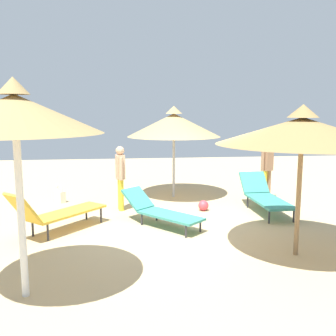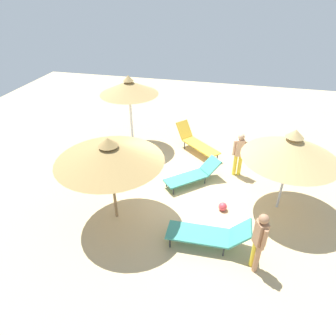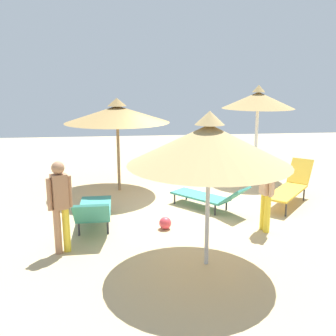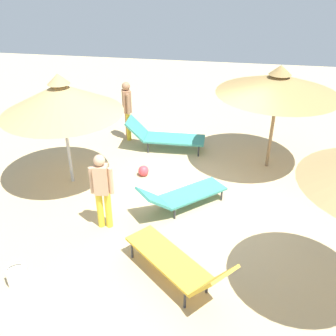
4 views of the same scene
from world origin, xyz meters
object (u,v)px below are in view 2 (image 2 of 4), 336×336
object	(u,v)px
person_standing_far_right	(239,152)
handbag	(264,151)
parasol_umbrella_center	(292,148)
lounge_chair_near_right	(210,234)
lounge_chair_near_left	(196,142)
person_standing_edge	(259,239)
parasol_umbrella_far_left	(129,88)
beach_ball	(223,207)
parasol_umbrella_back	(109,153)
lounge_chair_front	(193,174)

from	to	relation	value
person_standing_far_right	handbag	distance (m)	2.09
parasol_umbrella_center	handbag	distance (m)	3.74
lounge_chair_near_right	lounge_chair_near_left	xyz separation A→B (m)	(-4.85, -1.11, 0.05)
parasol_umbrella_center	person_standing_edge	xyz separation A→B (m)	(2.52, -0.73, -1.11)
lounge_chair_near_left	lounge_chair_near_right	bearing A→B (deg)	12.95
parasol_umbrella_far_left	parasol_umbrella_center	world-z (taller)	parasol_umbrella_far_left
parasol_umbrella_far_left	person_standing_edge	size ratio (longest dim) A/B	1.71
parasol_umbrella_far_left	lounge_chair_near_left	world-z (taller)	parasol_umbrella_far_left
beach_ball	parasol_umbrella_center	bearing A→B (deg)	108.34
parasol_umbrella_back	lounge_chair_near_right	distance (m)	3.34
parasol_umbrella_center	lounge_chair_near_right	distance (m)	3.24
parasol_umbrella_far_left	beach_ball	size ratio (longest dim) A/B	11.12
parasol_umbrella_back	parasol_umbrella_center	size ratio (longest dim) A/B	1.08
lounge_chair_front	person_standing_far_right	size ratio (longest dim) A/B	1.15
parasol_umbrella_back	handbag	world-z (taller)	parasol_umbrella_back
lounge_chair_front	person_standing_edge	world-z (taller)	person_standing_edge
person_standing_edge	handbag	xyz separation A→B (m)	(-5.72, 0.42, -0.81)
lounge_chair_front	lounge_chair_near_left	bearing A→B (deg)	-173.33
parasol_umbrella_far_left	parasol_umbrella_back	size ratio (longest dim) A/B	1.01
parasol_umbrella_back	person_standing_edge	distance (m)	4.22
lounge_chair_near_left	beach_ball	size ratio (longest dim) A/B	7.56
lounge_chair_near_left	beach_ball	distance (m)	3.63
parasol_umbrella_back	handbag	size ratio (longest dim) A/B	6.02
person_standing_far_right	person_standing_edge	world-z (taller)	person_standing_edge
parasol_umbrella_far_left	person_standing_edge	xyz separation A→B (m)	(5.30, 4.91, -1.48)
parasol_umbrella_center	person_standing_far_right	world-z (taller)	parasol_umbrella_center
person_standing_far_right	person_standing_edge	bearing A→B (deg)	8.08
parasol_umbrella_center	person_standing_far_right	size ratio (longest dim) A/B	1.64
lounge_chair_near_right	handbag	distance (m)	5.47
lounge_chair_near_left	parasol_umbrella_back	bearing A→B (deg)	-21.01
lounge_chair_near_right	person_standing_edge	xyz separation A→B (m)	(0.49, 1.14, 0.58)
handbag	beach_ball	bearing A→B (deg)	-19.44
parasol_umbrella_back	beach_ball	size ratio (longest dim) A/B	10.97
parasol_umbrella_far_left	person_standing_far_right	world-z (taller)	parasol_umbrella_far_left
lounge_chair_front	lounge_chair_near_left	distance (m)	2.17
person_standing_edge	parasol_umbrella_center	bearing A→B (deg)	163.79
parasol_umbrella_center	beach_ball	size ratio (longest dim) A/B	10.14
lounge_chair_front	person_standing_far_right	bearing A→B (deg)	121.19
parasol_umbrella_far_left	parasol_umbrella_center	size ratio (longest dim) A/B	1.10
beach_ball	lounge_chair_near_right	bearing A→B (deg)	-9.28
parasol_umbrella_back	person_standing_far_right	bearing A→B (deg)	132.42
lounge_chair_near_right	lounge_chair_near_left	world-z (taller)	lounge_chair_near_left
parasol_umbrella_back	lounge_chair_near_left	xyz separation A→B (m)	(-4.35, 1.67, -1.71)
lounge_chair_near_left	person_standing_far_right	size ratio (longest dim) A/B	1.23
parasol_umbrella_back	lounge_chair_near_left	bearing A→B (deg)	158.99
person_standing_far_right	parasol_umbrella_back	bearing A→B (deg)	-47.58
lounge_chair_front	lounge_chair_near_right	bearing A→B (deg)	17.76
lounge_chair_front	handbag	world-z (taller)	lounge_chair_front
person_standing_edge	beach_ball	size ratio (longest dim) A/B	6.51
person_standing_edge	beach_ball	world-z (taller)	person_standing_edge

